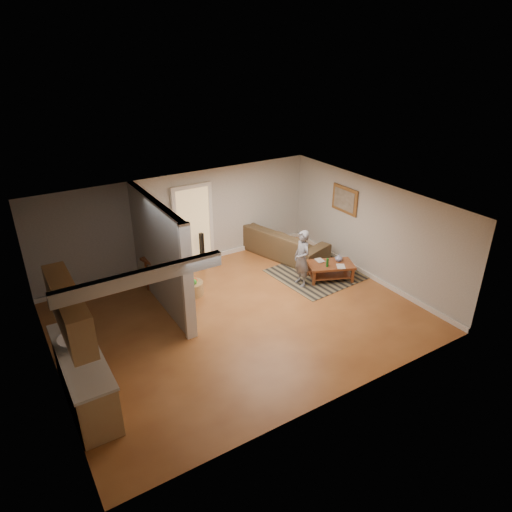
# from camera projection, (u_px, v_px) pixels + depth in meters

# --- Properties ---
(ground) EXTENTS (7.50, 7.50, 0.00)m
(ground) POSITION_uv_depth(u_px,v_px,m) (240.00, 317.00, 9.96)
(ground) COLOR brown
(ground) RESTS_ON ground
(room_shell) EXTENTS (7.54, 6.02, 2.52)m
(room_shell) POSITION_uv_depth(u_px,v_px,m) (183.00, 262.00, 9.15)
(room_shell) COLOR #A4A29D
(room_shell) RESTS_ON ground
(area_rug) EXTENTS (2.81, 2.15, 0.01)m
(area_rug) POSITION_uv_depth(u_px,v_px,m) (325.00, 270.00, 11.95)
(area_rug) COLOR black
(area_rug) RESTS_ON ground
(sofa) EXTENTS (1.73, 2.82, 0.77)m
(sofa) POSITION_uv_depth(u_px,v_px,m) (281.00, 254.00, 12.88)
(sofa) COLOR #3F341F
(sofa) RESTS_ON ground
(coffee_table) EXTENTS (1.28, 1.04, 0.66)m
(coffee_table) POSITION_uv_depth(u_px,v_px,m) (331.00, 267.00, 11.40)
(coffee_table) COLOR maroon
(coffee_table) RESTS_ON ground
(tv_console) EXTENTS (0.90, 1.46, 1.18)m
(tv_console) POSITION_uv_depth(u_px,v_px,m) (168.00, 266.00, 10.48)
(tv_console) COLOR maroon
(tv_console) RESTS_ON ground
(speaker_left) EXTENTS (0.13, 0.13, 0.99)m
(speaker_left) POSITION_uv_depth(u_px,v_px,m) (186.00, 299.00, 9.72)
(speaker_left) COLOR black
(speaker_left) RESTS_ON ground
(speaker_right) EXTENTS (0.12, 0.12, 0.94)m
(speaker_right) POSITION_uv_depth(u_px,v_px,m) (202.00, 250.00, 12.02)
(speaker_right) COLOR black
(speaker_right) RESTS_ON ground
(toy_basket) EXTENTS (0.49, 0.49, 0.44)m
(toy_basket) POSITION_uv_depth(u_px,v_px,m) (193.00, 288.00, 10.78)
(toy_basket) COLOR #A27F46
(toy_basket) RESTS_ON ground
(child) EXTENTS (0.39, 0.55, 1.42)m
(child) POSITION_uv_depth(u_px,v_px,m) (301.00, 284.00, 11.29)
(child) COLOR slate
(child) RESTS_ON ground
(toddler) EXTENTS (0.59, 0.57, 0.95)m
(toddler) POSITION_uv_depth(u_px,v_px,m) (177.00, 272.00, 11.87)
(toddler) COLOR #202742
(toddler) RESTS_ON ground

